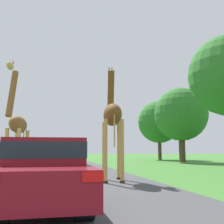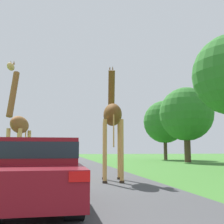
% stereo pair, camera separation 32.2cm
% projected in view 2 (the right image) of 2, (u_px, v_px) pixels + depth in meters
% --- Properties ---
extents(road, '(7.27, 120.00, 0.00)m').
position_uv_depth(road, '(60.00, 161.00, 30.28)').
color(road, '#424244').
rests_on(road, ground).
extents(giraffe_near_road, '(1.01, 2.71, 5.09)m').
position_uv_depth(giraffe_near_road, '(112.00, 116.00, 11.59)').
color(giraffe_near_road, tan).
rests_on(giraffe_near_road, ground).
extents(giraffe_companion, '(0.93, 2.82, 4.87)m').
position_uv_depth(giraffe_companion, '(19.00, 126.00, 12.34)').
color(giraffe_companion, tan).
rests_on(giraffe_companion, ground).
extents(car_lead_maroon, '(1.79, 4.79, 1.48)m').
position_uv_depth(car_lead_maroon, '(39.00, 170.00, 6.35)').
color(car_lead_maroon, maroon).
rests_on(car_lead_maroon, ground).
extents(car_queue_right, '(1.95, 4.50, 1.44)m').
position_uv_depth(car_queue_right, '(48.00, 154.00, 29.02)').
color(car_queue_right, '#561914').
rests_on(car_queue_right, ground).
extents(car_queue_left, '(1.87, 4.33, 1.39)m').
position_uv_depth(car_queue_left, '(53.00, 156.00, 22.54)').
color(car_queue_left, '#144C28').
rests_on(car_queue_left, ground).
extents(car_far_ahead, '(2.00, 4.20, 1.48)m').
position_uv_depth(car_far_ahead, '(23.00, 158.00, 15.95)').
color(car_far_ahead, navy).
rests_on(car_far_ahead, ground).
extents(tree_right_cluster, '(5.33, 5.33, 7.40)m').
position_uv_depth(tree_right_cluster, '(165.00, 122.00, 35.34)').
color(tree_right_cluster, '#4C3828').
rests_on(tree_right_cluster, ground).
extents(tree_far_right, '(5.45, 5.45, 7.58)m').
position_uv_depth(tree_far_right, '(186.00, 114.00, 28.60)').
color(tree_far_right, '#4C3828').
rests_on(tree_far_right, ground).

